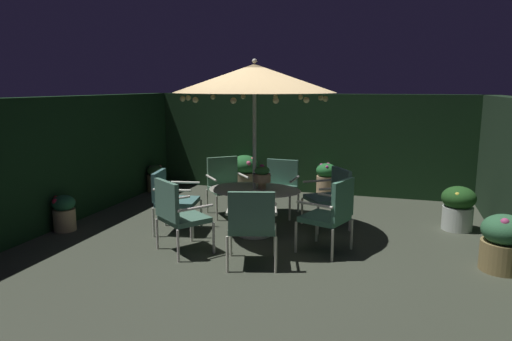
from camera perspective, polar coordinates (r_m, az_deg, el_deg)
name	(u,v)px	position (r m, az deg, el deg)	size (l,w,h in m)	color
ground_plane	(263,242)	(6.88, 0.84, -8.74)	(7.18, 7.20, 0.02)	#3B4133
hedge_backdrop_rear	(308,143)	(9.93, 6.45, 3.35)	(7.18, 0.30, 2.08)	black
hedge_backdrop_left	(62,160)	(8.25, -22.75, 1.17)	(0.30, 7.20, 2.08)	black
patio_dining_table	(255,198)	(7.01, -0.19, -3.39)	(1.41, 1.07, 0.72)	silver
patio_umbrella	(254,79)	(6.81, -0.19, 11.22)	(2.36, 2.36, 2.63)	silver
centerpiece_planter	(262,175)	(6.92, 0.74, -0.57)	(0.26, 0.26, 0.37)	tan
patio_chair_north	(331,193)	(7.50, 9.26, -2.76)	(0.83, 0.84, 0.94)	silver
patio_chair_northeast	(280,183)	(8.21, 2.92, -1.56)	(0.66, 0.63, 0.94)	silver
patio_chair_east	(225,182)	(8.19, -3.78, -1.42)	(0.83, 0.82, 1.00)	beige
patio_chair_southeast	(171,196)	(7.27, -10.39, -3.13)	(0.73, 0.70, 0.96)	silver
patio_chair_south	(177,211)	(6.33, -9.65, -4.99)	(0.85, 0.83, 1.02)	silver
patio_chair_southwest	(252,222)	(5.75, -0.51, -6.31)	(0.75, 0.73, 1.01)	beige
patio_chair_west	(332,211)	(6.33, 9.30, -4.95)	(0.75, 0.76, 1.03)	silver
potted_plant_back_right	(326,179)	(9.63, 8.62, -1.03)	(0.42, 0.42, 0.68)	tan
potted_plant_left_near	(503,242)	(6.48, 28.13, -7.78)	(0.54, 0.54, 0.71)	olive
potted_plant_right_far	(244,172)	(9.93, -1.43, -0.18)	(0.59, 0.59, 0.79)	#7C6F50
potted_plant_right_near	(64,212)	(7.87, -22.53, -4.73)	(0.36, 0.36, 0.57)	tan
potted_plant_back_center	(458,207)	(7.96, 23.59, -4.11)	(0.52, 0.52, 0.70)	silver
potted_plant_front_corner	(156,178)	(10.17, -12.24, -0.90)	(0.37, 0.37, 0.58)	olive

